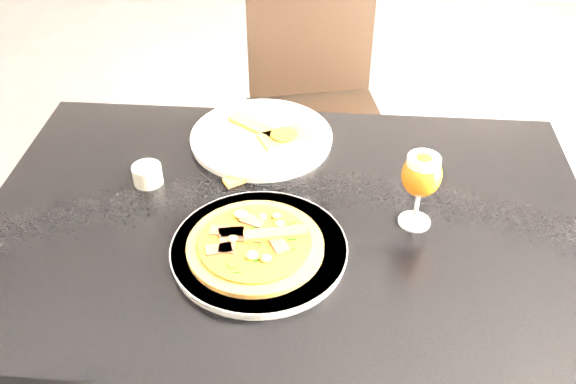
# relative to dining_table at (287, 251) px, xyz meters

# --- Properties ---
(dining_table) EXTENTS (1.20, 0.80, 0.75)m
(dining_table) POSITION_rel_dining_table_xyz_m (0.00, 0.00, 0.00)
(dining_table) COLOR black
(dining_table) RESTS_ON ground
(chair_far) EXTENTS (0.51, 0.51, 0.92)m
(chair_far) POSITION_rel_dining_table_xyz_m (0.03, 0.83, -0.15)
(chair_far) COLOR black
(chair_far) RESTS_ON ground
(plate_main) EXTENTS (0.40, 0.40, 0.02)m
(plate_main) POSITION_rel_dining_table_xyz_m (-0.04, -0.10, 0.10)
(plate_main) COLOR white
(plate_main) RESTS_ON dining_table
(pizza) EXTENTS (0.25, 0.25, 0.03)m
(pizza) POSITION_rel_dining_table_xyz_m (-0.05, -0.11, 0.12)
(pizza) COLOR olive
(pizza) RESTS_ON plate_main
(plate_second) EXTENTS (0.41, 0.41, 0.02)m
(plate_second) POSITION_rel_dining_table_xyz_m (-0.08, 0.26, 0.10)
(plate_second) COLOR white
(plate_second) RESTS_ON dining_table
(crust_scraps) EXTENTS (0.20, 0.15, 0.02)m
(crust_scraps) POSITION_rel_dining_table_xyz_m (-0.05, 0.26, 0.11)
(crust_scraps) COLOR olive
(crust_scraps) RESTS_ON plate_second
(loose_crust) EXTENTS (0.11, 0.09, 0.01)m
(loose_crust) POSITION_rel_dining_table_xyz_m (-0.09, 0.13, 0.09)
(loose_crust) COLOR olive
(loose_crust) RESTS_ON dining_table
(sauce_cup) EXTENTS (0.06, 0.06, 0.04)m
(sauce_cup) POSITION_rel_dining_table_xyz_m (-0.30, 0.09, 0.11)
(sauce_cup) COLOR beige
(sauce_cup) RESTS_ON dining_table
(beer_glass) EXTENTS (0.08, 0.08, 0.16)m
(beer_glass) POSITION_rel_dining_table_xyz_m (0.25, 0.00, 0.20)
(beer_glass) COLOR silver
(beer_glass) RESTS_ON dining_table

